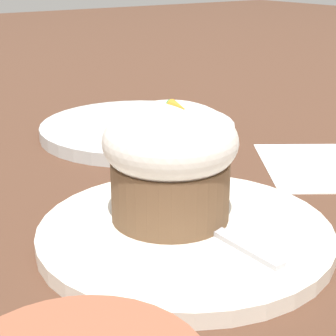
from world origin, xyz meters
TOP-DOWN VIEW (x-y plane):
  - ground_plane at (0.00, 0.00)m, footprint 4.00×4.00m
  - dessert_plate at (0.00, 0.00)m, footprint 0.23×0.23m
  - carrot_cake at (-0.02, -0.00)m, footprint 0.10×0.10m
  - spoon at (0.01, 0.01)m, footprint 0.12×0.04m
  - side_plate at (-0.26, 0.12)m, footprint 0.24×0.24m
  - paper_napkin at (-0.05, 0.22)m, footprint 0.19×0.18m

SIDE VIEW (x-z plane):
  - ground_plane at x=0.00m, z-range 0.00..0.00m
  - paper_napkin at x=-0.05m, z-range 0.00..0.00m
  - dessert_plate at x=0.00m, z-range 0.00..0.01m
  - side_plate at x=-0.26m, z-range 0.00..0.01m
  - spoon at x=0.01m, z-range 0.01..0.02m
  - carrot_cake at x=-0.02m, z-range 0.01..0.11m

